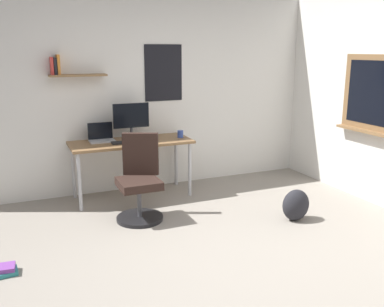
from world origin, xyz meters
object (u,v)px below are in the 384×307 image
at_px(monitor_primary, 131,119).
at_px(book_stack_on_floor, 3,270).
at_px(laptop, 101,137).
at_px(computer_mouse, 148,140).
at_px(keyboard, 127,142).
at_px(backpack, 296,205).
at_px(coffee_mug, 180,134).
at_px(desk, 131,147).
at_px(office_chair, 140,183).

distance_m(monitor_primary, book_stack_on_floor, 2.44).
relative_size(laptop, computer_mouse, 2.98).
bearing_deg(keyboard, backpack, -42.25).
bearing_deg(keyboard, coffee_mug, 3.91).
bearing_deg(desk, laptop, 156.51).
distance_m(monitor_primary, backpack, 2.28).
height_order(laptop, book_stack_on_floor, laptop).
distance_m(desk, office_chair, 0.78).
height_order(keyboard, computer_mouse, computer_mouse).
bearing_deg(keyboard, desk, 45.64).
relative_size(computer_mouse, book_stack_on_floor, 0.44).
bearing_deg(coffee_mug, laptop, 170.03).
distance_m(monitor_primary, computer_mouse, 0.35).
height_order(keyboard, backpack, keyboard).
xyz_separation_m(laptop, backpack, (1.80, -1.62, -0.61)).
bearing_deg(laptop, computer_mouse, -22.46).
relative_size(desk, keyboard, 4.09).
xyz_separation_m(keyboard, book_stack_on_floor, (-1.46, -1.41, -0.71)).
xyz_separation_m(laptop, book_stack_on_floor, (-1.20, -1.64, -0.75)).
distance_m(office_chair, backpack, 1.75).
xyz_separation_m(laptop, monitor_primary, (0.38, -0.05, 0.22)).
bearing_deg(monitor_primary, computer_mouse, -46.73).
height_order(office_chair, laptop, laptop).
relative_size(office_chair, laptop, 3.06).
bearing_deg(coffee_mug, backpack, -60.91).
relative_size(keyboard, coffee_mug, 4.02).
height_order(laptop, backpack, laptop).
distance_m(desk, backpack, 2.13).
height_order(laptop, computer_mouse, laptop).
bearing_deg(backpack, laptop, 138.02).
xyz_separation_m(desk, computer_mouse, (0.20, -0.08, 0.09)).
relative_size(desk, office_chair, 1.59).
bearing_deg(backpack, office_chair, 154.71).
bearing_deg(computer_mouse, monitor_primary, 133.27).
distance_m(office_chair, book_stack_on_floor, 1.66).
xyz_separation_m(desk, backpack, (1.46, -1.47, -0.48)).
relative_size(laptop, coffee_mug, 3.37).
bearing_deg(book_stack_on_floor, coffee_mug, 33.73).
bearing_deg(coffee_mug, book_stack_on_floor, -146.27).
bearing_deg(desk, coffee_mug, -2.38).
xyz_separation_m(backpack, book_stack_on_floor, (-3.00, -0.02, -0.14)).
height_order(desk, office_chair, office_chair).
relative_size(monitor_primary, backpack, 1.31).
xyz_separation_m(monitor_primary, keyboard, (-0.11, -0.18, -0.26)).
height_order(computer_mouse, backpack, computer_mouse).
xyz_separation_m(coffee_mug, book_stack_on_floor, (-2.19, -1.46, -0.74)).
relative_size(laptop, book_stack_on_floor, 1.30).
bearing_deg(desk, keyboard, -134.36).
bearing_deg(laptop, backpack, -41.98).
xyz_separation_m(office_chair, monitor_primary, (0.15, 0.83, 0.60)).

